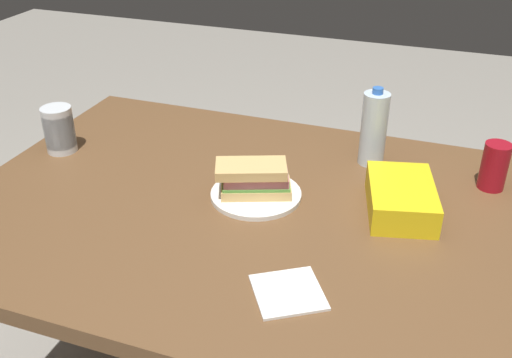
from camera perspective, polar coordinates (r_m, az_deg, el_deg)
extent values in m
cube|color=brown|center=(1.42, 2.67, -3.83)|extent=(1.58, 1.00, 0.04)
cylinder|color=brown|center=(2.20, -12.04, -2.86)|extent=(0.07, 0.07, 0.72)
cylinder|color=white|center=(1.46, 0.00, -1.50)|extent=(0.22, 0.22, 0.01)
cube|color=#DBB26B|center=(1.45, 0.00, -0.89)|extent=(0.19, 0.15, 0.02)
cube|color=#599E3F|center=(1.44, 0.00, -0.35)|extent=(0.18, 0.14, 0.01)
cube|color=#C6727A|center=(1.43, 0.00, 0.14)|extent=(0.18, 0.13, 0.02)
cube|color=yellow|center=(1.43, 0.00, 0.59)|extent=(0.17, 0.13, 0.01)
cube|color=#DBB26B|center=(1.42, -0.48, 1.00)|extent=(0.19, 0.15, 0.02)
cylinder|color=maroon|center=(1.59, 22.02, 1.16)|extent=(0.07, 0.07, 0.12)
cube|color=yellow|center=(1.43, 13.81, -1.79)|extent=(0.20, 0.26, 0.07)
cylinder|color=silver|center=(1.60, 11.29, 4.75)|extent=(0.07, 0.07, 0.20)
cylinder|color=blue|center=(1.56, 11.68, 8.35)|extent=(0.03, 0.03, 0.02)
cylinder|color=silver|center=(1.75, -18.37, 4.03)|extent=(0.08, 0.08, 0.09)
cylinder|color=silver|center=(1.74, -18.47, 4.56)|extent=(0.08, 0.08, 0.09)
cylinder|color=silver|center=(1.74, -18.56, 5.10)|extent=(0.08, 0.08, 0.09)
cube|color=white|center=(1.17, 3.13, -10.86)|extent=(0.18, 0.18, 0.01)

